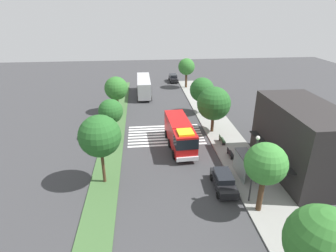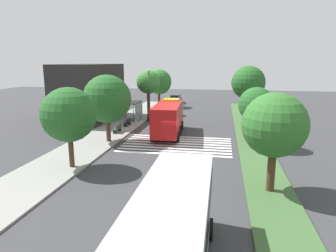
# 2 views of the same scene
# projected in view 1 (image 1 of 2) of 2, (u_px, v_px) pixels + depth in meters

# --- Properties ---
(ground_plane) EXTENTS (120.00, 120.00, 0.00)m
(ground_plane) POSITION_uv_depth(u_px,v_px,m) (166.00, 136.00, 38.99)
(ground_plane) COLOR #38383A
(sidewalk) EXTENTS (60.00, 4.83, 0.14)m
(sidewalk) POSITION_uv_depth(u_px,v_px,m) (222.00, 133.00, 39.72)
(sidewalk) COLOR gray
(sidewalk) RESTS_ON ground_plane
(median_strip) EXTENTS (60.00, 3.00, 0.14)m
(median_strip) POSITION_uv_depth(u_px,v_px,m) (113.00, 138.00, 38.28)
(median_strip) COLOR #3D6033
(median_strip) RESTS_ON ground_plane
(crosswalk) EXTENTS (6.75, 10.62, 0.01)m
(crosswalk) POSITION_uv_depth(u_px,v_px,m) (165.00, 135.00, 39.23)
(crosswalk) COLOR silver
(crosswalk) RESTS_ON ground_plane
(fire_truck) EXTENTS (9.36, 3.31, 3.67)m
(fire_truck) POSITION_uv_depth(u_px,v_px,m) (180.00, 134.00, 34.87)
(fire_truck) COLOR #B71414
(fire_truck) RESTS_ON ground_plane
(parked_car_west) EXTENTS (4.57, 2.11, 1.77)m
(parked_car_west) POSITION_uv_depth(u_px,v_px,m) (173.00, 78.00, 66.47)
(parked_car_west) COLOR black
(parked_car_west) RESTS_ON ground_plane
(parked_car_mid) EXTENTS (4.64, 2.17, 1.65)m
(parked_car_mid) POSITION_uv_depth(u_px,v_px,m) (224.00, 181.00, 27.49)
(parked_car_mid) COLOR black
(parked_car_mid) RESTS_ON ground_plane
(transit_bus) EXTENTS (10.52, 2.90, 3.59)m
(transit_bus) POSITION_uv_depth(u_px,v_px,m) (144.00, 85.00, 55.82)
(transit_bus) COLOR #B2B2B7
(transit_bus) RESTS_ON ground_plane
(bus_stop_shelter) EXTENTS (3.50, 1.40, 2.46)m
(bus_stop_shelter) POSITION_uv_depth(u_px,v_px,m) (243.00, 161.00, 29.00)
(bus_stop_shelter) COLOR #4C4C51
(bus_stop_shelter) RESTS_ON sidewalk
(bench_near_shelter) EXTENTS (1.60, 0.50, 0.90)m
(bench_near_shelter) POSITION_uv_depth(u_px,v_px,m) (230.00, 153.00, 33.17)
(bench_near_shelter) COLOR black
(bench_near_shelter) RESTS_ON sidewalk
(bench_west_of_shelter) EXTENTS (1.60, 0.50, 0.90)m
(bench_west_of_shelter) POSITION_uv_depth(u_px,v_px,m) (222.00, 140.00, 36.52)
(bench_west_of_shelter) COLOR #2D472D
(bench_west_of_shelter) RESTS_ON sidewalk
(street_lamp) EXTENTS (0.36, 0.36, 6.79)m
(street_lamp) POSITION_uv_depth(u_px,v_px,m) (254.00, 165.00, 24.20)
(street_lamp) COLOR #2D2D30
(street_lamp) RESTS_ON sidewalk
(storefront_building) EXTENTS (11.96, 6.78, 7.67)m
(storefront_building) POSITION_uv_depth(u_px,v_px,m) (301.00, 140.00, 29.26)
(storefront_building) COLOR #282626
(storefront_building) RESTS_ON ground_plane
(sidewalk_tree_far_west) EXTENTS (3.63, 3.63, 6.44)m
(sidewalk_tree_far_west) POSITION_uv_depth(u_px,v_px,m) (186.00, 67.00, 59.90)
(sidewalk_tree_far_west) COLOR #47301E
(sidewalk_tree_far_west) RESTS_ON sidewalk
(sidewalk_tree_west) EXTENTS (4.08, 4.08, 6.07)m
(sidewalk_tree_west) POSITION_uv_depth(u_px,v_px,m) (202.00, 90.00, 45.50)
(sidewalk_tree_west) COLOR #47301E
(sidewalk_tree_west) RESTS_ON sidewalk
(sidewalk_tree_center) EXTENTS (4.76, 4.76, 6.65)m
(sidewalk_tree_center) POSITION_uv_depth(u_px,v_px,m) (214.00, 104.00, 38.39)
(sidewalk_tree_center) COLOR #47301E
(sidewalk_tree_center) RESTS_ON sidewalk
(sidewalk_tree_east) EXTENTS (3.60, 3.60, 6.63)m
(sidewalk_tree_east) POSITION_uv_depth(u_px,v_px,m) (266.00, 164.00, 22.75)
(sidewalk_tree_east) COLOR #47301E
(sidewalk_tree_east) RESTS_ON sidewalk
(sidewalk_tree_far_east) EXTENTS (4.45, 4.45, 6.55)m
(sidewalk_tree_far_east) POSITION_uv_depth(u_px,v_px,m) (323.00, 243.00, 15.75)
(sidewalk_tree_far_east) COLOR #47301E
(sidewalk_tree_far_east) RESTS_ON sidewalk
(median_tree_far_west) EXTENTS (3.92, 3.92, 6.13)m
(median_tree_far_west) POSITION_uv_depth(u_px,v_px,m) (116.00, 88.00, 45.86)
(median_tree_far_west) COLOR #47301E
(median_tree_far_west) RESTS_ON median_strip
(median_tree_west) EXTENTS (3.31, 3.31, 5.59)m
(median_tree_west) POSITION_uv_depth(u_px,v_px,m) (111.00, 111.00, 36.54)
(median_tree_west) COLOR #47301E
(median_tree_west) RESTS_ON median_strip
(median_tree_center) EXTENTS (4.19, 4.19, 7.39)m
(median_tree_center) POSITION_uv_depth(u_px,v_px,m) (100.00, 136.00, 26.51)
(median_tree_center) COLOR #47301E
(median_tree_center) RESTS_ON median_strip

